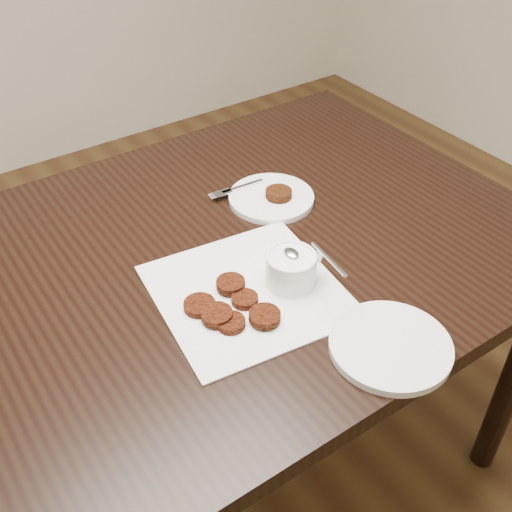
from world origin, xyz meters
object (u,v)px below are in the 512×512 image
at_px(plate_with_patty, 271,195).
at_px(plate_empty, 390,346).
at_px(sauce_ramekin, 292,255).
at_px(napkin, 248,292).
at_px(table, 204,385).

bearing_deg(plate_with_patty, plate_empty, -101.26).
bearing_deg(plate_empty, sauce_ramekin, 99.81).
relative_size(napkin, plate_empty, 1.58).
distance_m(table, sauce_ramekin, 0.49).
bearing_deg(napkin, plate_with_patty, 46.30).
height_order(table, plate_with_patty, plate_with_patty).
bearing_deg(plate_with_patty, table, -160.82).
height_order(table, sauce_ramekin, sauce_ramekin).
relative_size(napkin, plate_with_patty, 1.72).
distance_m(table, plate_with_patty, 0.47).
bearing_deg(napkin, plate_empty, -64.74).
bearing_deg(sauce_ramekin, plate_with_patty, 61.75).
distance_m(napkin, plate_empty, 0.28).
height_order(sauce_ramekin, plate_with_patty, sauce_ramekin).
xyz_separation_m(sauce_ramekin, plate_empty, (0.04, -0.22, -0.06)).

